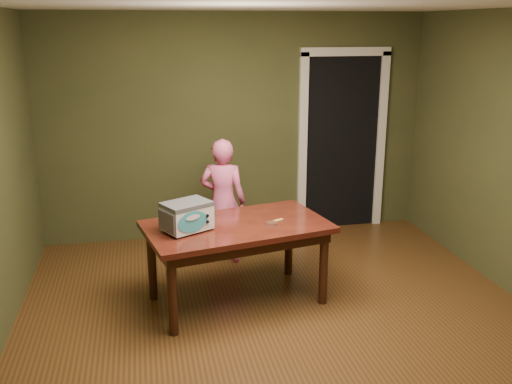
# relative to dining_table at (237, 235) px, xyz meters

# --- Properties ---
(floor) EXTENTS (5.00, 5.00, 0.00)m
(floor) POSITION_rel_dining_table_xyz_m (0.30, -0.71, -0.65)
(floor) COLOR brown
(floor) RESTS_ON ground
(room_shell) EXTENTS (4.52, 5.02, 2.61)m
(room_shell) POSITION_rel_dining_table_xyz_m (0.30, -0.71, 1.06)
(room_shell) COLOR #444625
(room_shell) RESTS_ON ground
(doorway) EXTENTS (1.10, 0.66, 2.25)m
(doorway) POSITION_rel_dining_table_xyz_m (1.60, 2.07, 0.41)
(doorway) COLOR black
(doorway) RESTS_ON ground
(dining_table) EXTENTS (1.75, 1.21, 0.75)m
(dining_table) POSITION_rel_dining_table_xyz_m (0.00, 0.00, 0.00)
(dining_table) COLOR #3B120D
(dining_table) RESTS_ON floor
(toy_oven) EXTENTS (0.48, 0.43, 0.26)m
(toy_oven) POSITION_rel_dining_table_xyz_m (-0.44, -0.08, 0.24)
(toy_oven) COLOR #4C4F54
(toy_oven) RESTS_ON dining_table
(baking_pan) EXTENTS (0.10, 0.10, 0.02)m
(baking_pan) POSITION_rel_dining_table_xyz_m (0.30, -0.07, 0.11)
(baking_pan) COLOR silver
(baking_pan) RESTS_ON dining_table
(spatula) EXTENTS (0.17, 0.10, 0.01)m
(spatula) POSITION_rel_dining_table_xyz_m (0.35, 0.00, 0.10)
(spatula) COLOR #F2D569
(spatula) RESTS_ON dining_table
(child) EXTENTS (0.57, 0.47, 1.34)m
(child) POSITION_rel_dining_table_xyz_m (0.02, 0.96, 0.02)
(child) COLOR pink
(child) RESTS_ON floor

